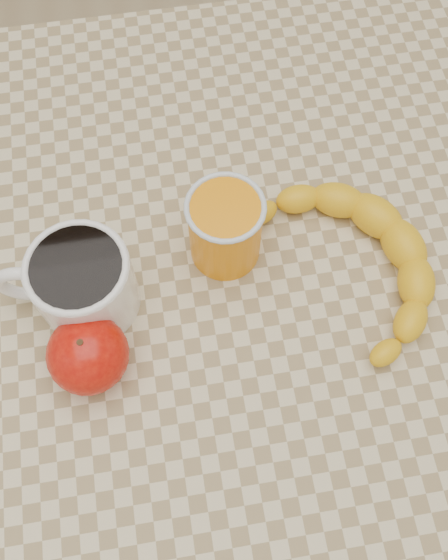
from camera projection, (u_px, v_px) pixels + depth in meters
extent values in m
plane|color=tan|center=(224.00, 427.00, 1.33)|extent=(3.00, 3.00, 0.00)
cube|color=beige|center=(224.00, 295.00, 0.66)|extent=(0.80, 0.80, 0.04)
cube|color=olive|center=(224.00, 312.00, 0.71)|extent=(0.74, 0.74, 0.06)
cylinder|color=olive|center=(1.00, 227.00, 1.12)|extent=(0.05, 0.05, 0.71)
cylinder|color=olive|center=(378.00, 175.00, 1.17)|extent=(0.05, 0.05, 0.71)
cylinder|color=white|center=(85.00, 284.00, 0.60)|extent=(0.11, 0.11, 0.08)
cylinder|color=black|center=(76.00, 268.00, 0.57)|extent=(0.08, 0.08, 0.01)
torus|color=white|center=(75.00, 267.00, 0.56)|extent=(0.10, 0.10, 0.01)
torus|color=white|center=(26.00, 284.00, 0.60)|extent=(0.06, 0.02, 0.06)
cylinder|color=orange|center=(225.00, 230.00, 0.62)|extent=(0.07, 0.07, 0.09)
torus|color=silver|center=(225.00, 207.00, 0.58)|extent=(0.08, 0.08, 0.01)
ellipsoid|color=#A30905|center=(88.00, 354.00, 0.58)|extent=(0.08, 0.08, 0.07)
cylinder|color=#382311|center=(81.00, 344.00, 0.55)|extent=(0.01, 0.01, 0.01)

